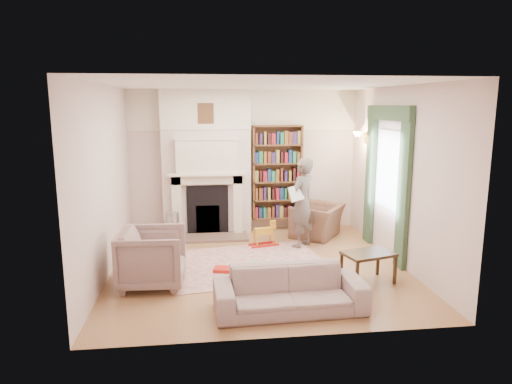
{
  "coord_description": "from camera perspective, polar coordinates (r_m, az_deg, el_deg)",
  "views": [
    {
      "loc": [
        -0.85,
        -6.79,
        2.51
      ],
      "look_at": [
        0.0,
        0.25,
        1.15
      ],
      "focal_mm": 32.0,
      "sensor_mm": 36.0,
      "label": 1
    }
  ],
  "objects": [
    {
      "name": "newspaper",
      "position": [
        7.84,
        5.03,
        -0.17
      ],
      "size": [
        0.34,
        0.34,
        0.25
      ],
      "primitive_type": "cube",
      "rotation": [
        -0.35,
        0.0,
        0.78
      ],
      "color": "silver",
      "rests_on": "man_reading"
    },
    {
      "name": "armchair_left",
      "position": [
        6.6,
        -12.82,
        -8.01
      ],
      "size": [
        0.94,
        0.91,
        0.82
      ],
      "primitive_type": "imported",
      "rotation": [
        0.0,
        0.0,
        1.53
      ],
      "color": "gray",
      "rests_on": "floor"
    },
    {
      "name": "wall_right",
      "position": [
        7.55,
        17.46,
        1.89
      ],
      "size": [
        0.0,
        4.5,
        4.5
      ],
      "primitive_type": "plane",
      "rotation": [
        1.57,
        0.0,
        -1.57
      ],
      "color": "beige",
      "rests_on": "floor"
    },
    {
      "name": "floor",
      "position": [
        7.29,
        0.24,
        -9.28
      ],
      "size": [
        4.5,
        4.5,
        0.0
      ],
      "primitive_type": "plane",
      "color": "olive",
      "rests_on": "ground"
    },
    {
      "name": "window",
      "position": [
        7.9,
        16.2,
        2.71
      ],
      "size": [
        0.02,
        0.9,
        1.3
      ],
      "primitive_type": "cube",
      "color": "silver",
      "rests_on": "wall_right"
    },
    {
      "name": "wall_front",
      "position": [
        4.75,
        3.62,
        -2.69
      ],
      "size": [
        4.5,
        0.0,
        4.5
      ],
      "primitive_type": "plane",
      "rotation": [
        -1.57,
        0.0,
        0.0
      ],
      "color": "beige",
      "rests_on": "floor"
    },
    {
      "name": "rug",
      "position": [
        7.39,
        -1.09,
        -8.95
      ],
      "size": [
        2.73,
        2.25,
        0.01
      ],
      "primitive_type": "cube",
      "rotation": [
        0.0,
        0.0,
        0.15
      ],
      "color": "beige",
      "rests_on": "floor"
    },
    {
      "name": "curtain_right",
      "position": [
        8.56,
        14.08,
        1.73
      ],
      "size": [
        0.07,
        0.32,
        2.4
      ],
      "primitive_type": "cube",
      "color": "#2D472E",
      "rests_on": "floor"
    },
    {
      "name": "armchair_reading",
      "position": [
        8.89,
        7.69,
        -3.58
      ],
      "size": [
        1.23,
        1.26,
        0.62
      ],
      "primitive_type": "imported",
      "rotation": [
        0.0,
        0.0,
        4.08
      ],
      "color": "#52352B",
      "rests_on": "floor"
    },
    {
      "name": "game_box_lid",
      "position": [
        7.07,
        -3.9,
        -9.64
      ],
      "size": [
        0.37,
        0.29,
        0.06
      ],
      "primitive_type": "cube",
      "rotation": [
        0.0,
        0.0,
        -0.22
      ],
      "color": "red",
      "rests_on": "rug"
    },
    {
      "name": "board_game",
      "position": [
        7.27,
        -0.13,
        -9.13
      ],
      "size": [
        0.43,
        0.43,
        0.03
      ],
      "primitive_type": "cube",
      "rotation": [
        0.0,
        0.0,
        -0.41
      ],
      "color": "#E3EC53",
      "rests_on": "rug"
    },
    {
      "name": "coffee_table",
      "position": [
        6.79,
        13.82,
        -9.16
      ],
      "size": [
        0.8,
        0.62,
        0.45
      ],
      "primitive_type": null,
      "rotation": [
        0.0,
        0.0,
        0.27
      ],
      "color": "#362313",
      "rests_on": "floor"
    },
    {
      "name": "wall_sconce",
      "position": [
        8.8,
        12.32,
        6.63
      ],
      "size": [
        0.2,
        0.24,
        0.24
      ],
      "primitive_type": null,
      "color": "gold",
      "rests_on": "wall_right"
    },
    {
      "name": "rocking_horse",
      "position": [
        8.21,
        0.97,
        -5.27
      ],
      "size": [
        0.56,
        0.33,
        0.46
      ],
      "primitive_type": null,
      "rotation": [
        0.0,
        0.0,
        0.25
      ],
      "color": "gold",
      "rests_on": "rug"
    },
    {
      "name": "pelmet",
      "position": [
        7.81,
        16.25,
        9.47
      ],
      "size": [
        0.09,
        1.7,
        0.24
      ],
      "primitive_type": "cube",
      "color": "#2D472E",
      "rests_on": "wall_right"
    },
    {
      "name": "wall_left",
      "position": [
        7.02,
        -18.29,
        1.21
      ],
      "size": [
        0.0,
        4.5,
        4.5
      ],
      "primitive_type": "plane",
      "rotation": [
        1.57,
        0.0,
        1.57
      ],
      "color": "beige",
      "rests_on": "floor"
    },
    {
      "name": "man_reading",
      "position": [
        8.11,
        5.76,
        -1.36
      ],
      "size": [
        0.69,
        0.69,
        1.61
      ],
      "primitive_type": "imported",
      "rotation": [
        0.0,
        0.0,
        3.93
      ],
      "color": "#584D46",
      "rests_on": "floor"
    },
    {
      "name": "paraffin_heater",
      "position": [
        8.66,
        -10.39,
        -4.28
      ],
      "size": [
        0.28,
        0.28,
        0.55
      ],
      "primitive_type": "cylinder",
      "rotation": [
        0.0,
        0.0,
        -0.17
      ],
      "color": "#A7A9AE",
      "rests_on": "floor"
    },
    {
      "name": "curtain_left",
      "position": [
        7.29,
        17.97,
        -0.03
      ],
      "size": [
        0.07,
        0.32,
        2.4
      ],
      "primitive_type": "cube",
      "color": "#2D472E",
      "rests_on": "floor"
    },
    {
      "name": "comic_annuals",
      "position": [
        6.9,
        3.01,
        -10.33
      ],
      "size": [
        0.57,
        0.73,
        0.02
      ],
      "color": "red",
      "rests_on": "rug"
    },
    {
      "name": "fireplace",
      "position": [
        8.91,
        -6.2,
        3.55
      ],
      "size": [
        1.7,
        0.58,
        2.8
      ],
      "color": "beige",
      "rests_on": "floor"
    },
    {
      "name": "sofa",
      "position": [
        5.75,
        4.22,
        -12.13
      ],
      "size": [
        1.87,
        0.79,
        0.54
      ],
      "primitive_type": "imported",
      "rotation": [
        0.0,
        0.0,
        0.04
      ],
      "color": "#AFA490",
      "rests_on": "floor"
    },
    {
      "name": "wall_back",
      "position": [
        9.15,
        -1.5,
        3.89
      ],
      "size": [
        4.5,
        0.0,
        4.5
      ],
      "primitive_type": "plane",
      "rotation": [
        1.57,
        0.0,
        0.0
      ],
      "color": "beige",
      "rests_on": "floor"
    },
    {
      "name": "bookcase",
      "position": [
        9.14,
        2.64,
        2.44
      ],
      "size": [
        1.0,
        0.24,
        1.85
      ],
      "primitive_type": "cube",
      "color": "brown",
      "rests_on": "floor"
    },
    {
      "name": "ceiling",
      "position": [
        6.85,
        0.26,
        13.28
      ],
      "size": [
        4.5,
        4.5,
        0.0
      ],
      "primitive_type": "plane",
      "rotation": [
        3.14,
        0.0,
        0.0
      ],
      "color": "white",
      "rests_on": "wall_back"
    }
  ]
}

